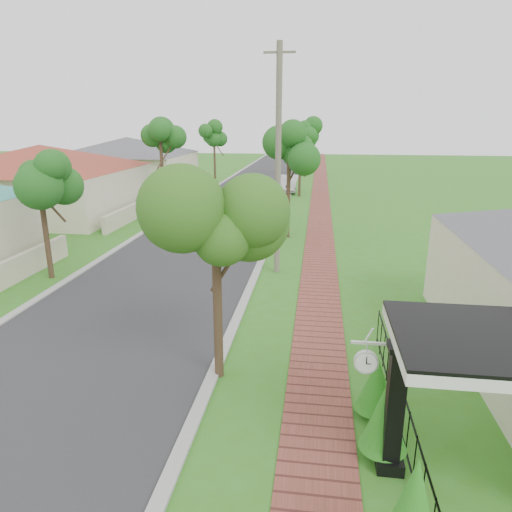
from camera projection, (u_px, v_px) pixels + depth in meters
The scene contains 16 objects.
ground at pixel (167, 414), 9.90m from camera, with size 160.00×160.00×0.00m, color #35701A.
road at pixel (222, 219), 29.27m from camera, with size 7.00×120.00×0.02m, color #28282B.
kerb_right at pixel (278, 221), 28.80m from camera, with size 0.30×120.00×0.10m, color #9E9E99.
kerb_left at pixel (167, 218), 29.75m from camera, with size 0.30×120.00×0.10m, color #9E9E99.
sidewalk at pixel (320, 222), 28.46m from camera, with size 1.50×120.00×0.03m, color brown.
porch_post at pixel (394, 416), 8.04m from camera, with size 0.48×0.48×2.52m.
picket_fence at pixel (402, 412), 9.11m from camera, with size 0.03×8.02×1.00m.
street_trees at pixel (241, 142), 34.46m from camera, with size 10.70×37.65×5.89m.
hedge_row at pixel (391, 447), 7.63m from camera, with size 0.86×4.57×2.13m.
far_house_red at pixel (44, 180), 30.16m from camera, with size 15.56×15.56×4.60m.
far_house_grey at pixel (129, 161), 43.45m from camera, with size 15.56×15.56×4.60m.
parked_car_red at pixel (255, 208), 29.16m from camera, with size 1.76×4.38×1.49m, color maroon.
parked_car_white at pixel (287, 184), 40.34m from camera, with size 1.50×4.30×1.42m, color silver.
near_tree at pixel (216, 227), 10.30m from camera, with size 1.86×1.86×4.79m.
utility_pole at pixel (278, 163), 17.91m from camera, with size 1.20×0.24×8.92m.
station_clock at pixel (366, 361), 8.24m from camera, with size 0.74×0.13×0.63m.
Camera 1 is at (3.07, -8.16, 6.12)m, focal length 32.00 mm.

